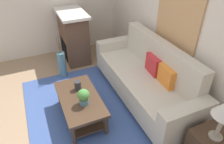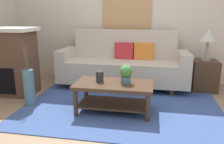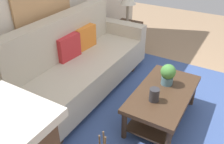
{
  "view_description": "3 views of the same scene",
  "coord_description": "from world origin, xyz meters",
  "views": [
    {
      "loc": [
        2.33,
        -0.22,
        2.54
      ],
      "look_at": [
        -0.28,
        0.93,
        0.61
      ],
      "focal_mm": 32.66,
      "sensor_mm": 36.0,
      "label": 1
    },
    {
      "loc": [
        0.44,
        -2.72,
        1.37
      ],
      "look_at": [
        -0.2,
        0.78,
        0.46
      ],
      "focal_mm": 36.19,
      "sensor_mm": 36.0,
      "label": 2
    },
    {
      "loc": [
        -2.33,
        -0.34,
        2.07
      ],
      "look_at": [
        -0.34,
        0.83,
        0.66
      ],
      "focal_mm": 38.66,
      "sensor_mm": 36.0,
      "label": 3
    }
  ],
  "objects": [
    {
      "name": "ground_plane",
      "position": [
        0.0,
        0.0,
        0.0
      ],
      "size": [
        9.16,
        9.16,
        0.0
      ],
      "primitive_type": "plane",
      "color": "#9E7F60"
    },
    {
      "name": "area_rug",
      "position": [
        0.0,
        0.5,
        0.01
      ],
      "size": [
        2.95,
        2.13,
        0.01
      ],
      "primitive_type": "cube",
      "color": "#3D5693",
      "rests_on": "ground_plane"
    },
    {
      "name": "couch",
      "position": [
        -0.11,
        1.51,
        0.43
      ],
      "size": [
        2.41,
        0.84,
        1.08
      ],
      "color": "beige",
      "rests_on": "ground_plane"
    },
    {
      "name": "throw_pillow_crimson",
      "position": [
        -0.11,
        1.63,
        0.68
      ],
      "size": [
        0.37,
        0.15,
        0.32
      ],
      "primitive_type": "cube",
      "rotation": [
        0.0,
        0.0,
        -0.1
      ],
      "color": "red",
      "rests_on": "couch"
    },
    {
      "name": "throw_pillow_orange",
      "position": [
        0.27,
        1.63,
        0.68
      ],
      "size": [
        0.37,
        0.15,
        0.32
      ],
      "primitive_type": "cube",
      "rotation": [
        0.0,
        0.0,
        -0.09
      ],
      "color": "orange",
      "rests_on": "couch"
    },
    {
      "name": "coffee_table",
      "position": [
        -0.09,
        0.28,
        0.31
      ],
      "size": [
        1.1,
        0.6,
        0.43
      ],
      "color": "#422D1E",
      "rests_on": "ground_plane"
    },
    {
      "name": "tabletop_vase",
      "position": [
        -0.3,
        0.32,
        0.51
      ],
      "size": [
        0.11,
        0.11,
        0.15
      ],
      "primitive_type": "cylinder",
      "color": "#2D2D33",
      "rests_on": "coffee_table"
    },
    {
      "name": "potted_plant_tabletop",
      "position": [
        0.08,
        0.31,
        0.57
      ],
      "size": [
        0.18,
        0.18,
        0.26
      ],
      "color": "slate",
      "rests_on": "coffee_table"
    },
    {
      "name": "side_table",
      "position": [
        1.39,
        1.53,
        0.28
      ],
      "size": [
        0.44,
        0.44,
        0.56
      ],
      "primitive_type": "cube",
      "color": "#422D1E",
      "rests_on": "ground_plane"
    }
  ]
}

